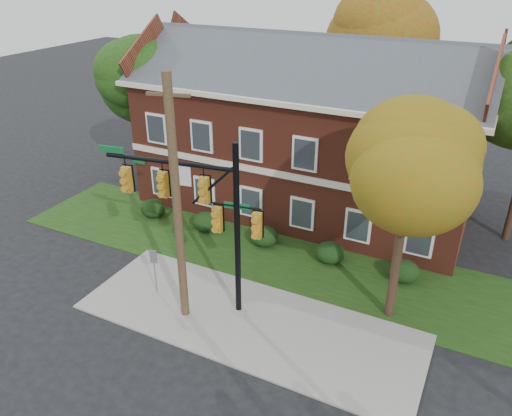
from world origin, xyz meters
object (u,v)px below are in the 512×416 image
at_px(hedge_left, 206,222).
at_px(tree_far_rear, 375,34).
at_px(tree_near_right, 417,167).
at_px(utility_pole, 177,206).
at_px(sign_post, 154,265).
at_px(hedge_right, 330,253).
at_px(apartment_building, 306,124).
at_px(traffic_signal, 204,209).
at_px(hedge_far_right, 404,271).
at_px(hedge_far_left, 153,208).
at_px(tree_left_rear, 149,79).
at_px(hedge_center, 264,236).

xyz_separation_m(hedge_left, tree_far_rear, (4.84, 13.09, 8.32)).
bearing_deg(tree_far_rear, tree_near_right, -69.73).
height_order(utility_pole, sign_post, utility_pole).
bearing_deg(sign_post, hedge_right, 30.84).
bearing_deg(utility_pole, sign_post, 147.48).
xyz_separation_m(apartment_building, traffic_signal, (0.06, -10.77, -0.38)).
bearing_deg(hedge_far_right, hedge_far_left, 180.00).
xyz_separation_m(tree_left_rear, sign_post, (7.29, -9.93, -5.18)).
distance_m(hedge_far_left, traffic_signal, 9.85).
xyz_separation_m(hedge_far_right, tree_near_right, (0.22, -2.83, 6.14)).
distance_m(hedge_far_left, tree_left_rear, 7.90).
height_order(hedge_center, tree_left_rear, tree_left_rear).
distance_m(apartment_building, hedge_far_right, 9.82).
bearing_deg(hedge_left, hedge_far_left, 180.00).
xyz_separation_m(hedge_far_left, sign_post, (4.56, -5.79, 0.97)).
height_order(tree_near_right, utility_pole, utility_pole).
distance_m(hedge_far_left, tree_near_right, 15.75).
height_order(apartment_building, hedge_right, apartment_building).
distance_m(hedge_right, hedge_far_right, 3.50).
bearing_deg(apartment_building, tree_near_right, -48.23).
height_order(hedge_left, tree_left_rear, tree_left_rear).
bearing_deg(hedge_center, hedge_far_left, 180.00).
distance_m(hedge_far_right, tree_near_right, 6.77).
height_order(tree_far_rear, sign_post, tree_far_rear).
bearing_deg(tree_near_right, hedge_far_right, 94.52).
bearing_deg(hedge_right, apartment_building, 123.67).
xyz_separation_m(tree_far_rear, sign_post, (-3.78, -18.89, -7.35)).
distance_m(hedge_right, traffic_signal, 7.68).
distance_m(apartment_building, tree_near_right, 10.97).
bearing_deg(tree_far_rear, apartment_building, -99.71).
bearing_deg(traffic_signal, hedge_far_right, 29.61).
bearing_deg(tree_far_rear, tree_left_rear, -141.03).
height_order(hedge_right, sign_post, sign_post).
bearing_deg(hedge_far_right, traffic_signal, -141.52).
bearing_deg(hedge_left, hedge_right, 0.00).
xyz_separation_m(tree_left_rear, tree_far_rear, (11.07, 8.96, 2.16)).
bearing_deg(hedge_center, hedge_far_right, 0.00).
bearing_deg(hedge_center, traffic_signal, -89.38).
distance_m(hedge_left, traffic_signal, 7.73).
bearing_deg(traffic_signal, hedge_left, 113.96).
height_order(traffic_signal, utility_pole, utility_pole).
bearing_deg(apartment_building, traffic_signal, -89.68).
relative_size(hedge_center, traffic_signal, 0.19).
bearing_deg(tree_far_rear, hedge_far_left, -122.50).
distance_m(hedge_center, tree_near_right, 9.90).
bearing_deg(traffic_signal, hedge_right, 49.18).
relative_size(hedge_right, tree_far_rear, 0.12).
bearing_deg(traffic_signal, tree_far_rear, 77.19).
bearing_deg(sign_post, tree_near_right, 3.57).
xyz_separation_m(hedge_right, tree_far_rear, (-2.16, 13.09, 8.32)).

